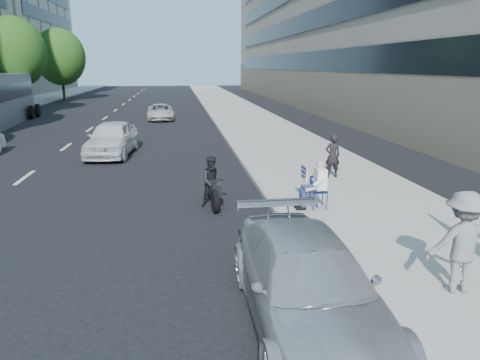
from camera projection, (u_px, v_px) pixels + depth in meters
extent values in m
plane|color=black|center=(237.00, 267.00, 8.43)|extent=(160.00, 160.00, 0.00)
cube|color=#ACA8A1|center=(255.00, 125.00, 28.09)|extent=(5.00, 120.00, 0.15)
cylinder|color=#382616|center=(20.00, 96.00, 34.82)|extent=(0.30, 0.30, 2.97)
ellipsoid|color=#184311|center=(14.00, 52.00, 33.93)|extent=(4.80, 4.80, 5.52)
cylinder|color=#382616|center=(63.00, 89.00, 48.24)|extent=(0.30, 0.30, 2.62)
ellipsoid|color=#184311|center=(60.00, 57.00, 47.34)|extent=(5.40, 5.40, 6.21)
cylinder|color=navy|center=(314.00, 202.00, 11.23)|extent=(0.02, 0.02, 0.45)
cylinder|color=navy|center=(327.00, 202.00, 11.28)|extent=(0.02, 0.02, 0.45)
cylinder|color=navy|center=(310.00, 198.00, 11.58)|extent=(0.02, 0.02, 0.45)
cylinder|color=navy|center=(322.00, 198.00, 11.63)|extent=(0.02, 0.02, 0.45)
cube|color=navy|center=(319.00, 191.00, 11.37)|extent=(0.40, 0.40, 0.03)
cube|color=navy|center=(317.00, 183.00, 11.50)|extent=(0.40, 0.02, 0.40)
cylinder|color=navy|center=(312.00, 190.00, 11.22)|extent=(0.44, 0.17, 0.17)
cylinder|color=navy|center=(304.00, 198.00, 11.25)|extent=(0.14, 0.14, 0.46)
cube|color=black|center=(301.00, 208.00, 11.31)|extent=(0.26, 0.11, 0.10)
cylinder|color=navy|center=(310.00, 187.00, 11.41)|extent=(0.44, 0.17, 0.17)
cylinder|color=navy|center=(301.00, 196.00, 11.44)|extent=(0.14, 0.14, 0.46)
cube|color=black|center=(299.00, 206.00, 11.50)|extent=(0.26, 0.11, 0.10)
cube|color=white|center=(320.00, 179.00, 11.28)|extent=(0.26, 0.42, 0.56)
sphere|color=tan|center=(321.00, 165.00, 11.18)|extent=(0.23, 0.23, 0.23)
ellipsoid|color=gray|center=(321.00, 164.00, 11.18)|extent=(0.22, 0.24, 0.19)
ellipsoid|color=gray|center=(318.00, 168.00, 11.19)|extent=(0.10, 0.14, 0.13)
cylinder|color=white|center=(318.00, 182.00, 11.04)|extent=(0.30, 0.10, 0.25)
cylinder|color=tan|center=(311.00, 189.00, 11.06)|extent=(0.29, 0.09, 0.14)
cylinder|color=white|center=(314.00, 176.00, 11.51)|extent=(0.26, 0.20, 0.32)
cylinder|color=tan|center=(308.00, 178.00, 11.66)|extent=(0.30, 0.21, 0.18)
cube|color=white|center=(304.00, 172.00, 11.76)|extent=(0.03, 0.55, 0.40)
imported|color=slate|center=(462.00, 242.00, 7.06)|extent=(1.18, 0.74, 1.75)
imported|color=black|center=(333.00, 156.00, 14.46)|extent=(0.56, 0.39, 1.48)
imported|color=#ADAFB4|center=(307.00, 283.00, 6.46)|extent=(1.93, 4.64, 1.34)
imported|color=silver|center=(112.00, 138.00, 18.83)|extent=(2.17, 4.55, 1.50)
imported|color=silver|center=(160.00, 112.00, 31.33)|extent=(2.06, 4.14, 1.13)
cylinder|color=black|center=(215.00, 201.00, 11.48)|extent=(0.20, 0.65, 0.64)
cylinder|color=black|center=(211.00, 187.00, 12.82)|extent=(0.20, 0.65, 0.64)
cube|color=black|center=(213.00, 186.00, 12.09)|extent=(0.39, 1.22, 0.35)
imported|color=black|center=(213.00, 181.00, 11.96)|extent=(0.75, 0.62, 1.42)
cube|color=black|center=(11.00, 92.00, 27.80)|extent=(1.06, 11.46, 1.00)
cylinder|color=black|center=(31.00, 112.00, 31.58)|extent=(0.34, 1.02, 1.00)
cylinder|color=black|center=(3.00, 111.00, 32.66)|extent=(0.34, 1.02, 1.00)
cylinder|color=black|center=(38.00, 110.00, 33.01)|extent=(0.34, 1.02, 1.00)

